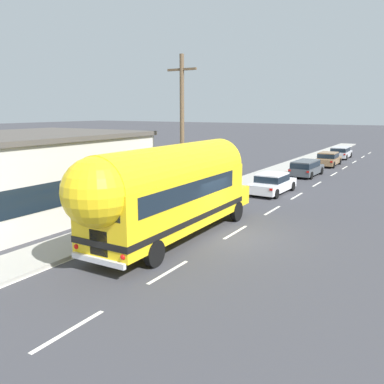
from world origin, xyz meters
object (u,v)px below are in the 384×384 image
Objects in this scene: utility_pole at (182,131)px; car_lead at (272,183)px; car_fourth at (341,152)px; car_second at (306,167)px; painted_bus at (167,189)px; car_third at (328,158)px.

utility_pole is 1.83× the size of car_lead.
car_fourth is (2.54, 30.37, -3.64)m from utility_pole.
car_second is at bearing 90.44° from car_lead.
utility_pole is 0.72× the size of painted_bus.
car_lead is 0.97× the size of car_third.
car_fourth is (-0.26, 23.41, 0.04)m from car_lead.
painted_bus is at bearing -89.87° from car_fourth.
utility_pole is at bearing -111.95° from car_lead.
car_lead is 8.40m from car_second.
car_second is (-0.06, 8.40, 0.06)m from car_lead.
painted_bus reaches higher than car_fourth.
utility_pole is 1.85× the size of car_second.
car_third is 7.15m from car_fourth.
car_second is at bearing 79.88° from utility_pole.
utility_pole is at bearing -100.12° from car_second.
car_lead is at bearing -89.86° from car_third.
utility_pole is at bearing -96.79° from car_third.
car_second is 0.97× the size of car_third.
car_third is at bearing 90.14° from car_lead.
utility_pole is 6.27m from painted_bus.
painted_bus is 12.35m from car_lead.
car_lead is (0.18, 12.25, -1.56)m from painted_bus.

